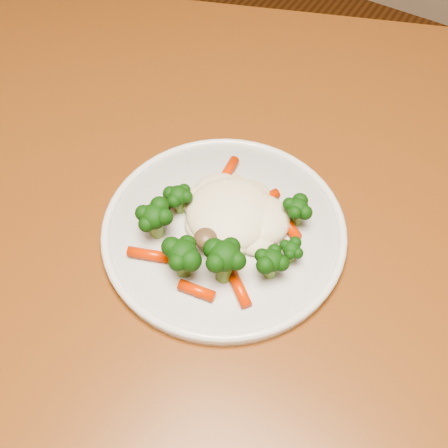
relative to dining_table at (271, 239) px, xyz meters
name	(u,v)px	position (x,y,z in m)	size (l,w,h in m)	color
dining_table	(271,239)	(0.00, 0.00, 0.00)	(1.30, 1.09, 0.75)	brown
plate	(224,231)	(-0.02, -0.09, 0.11)	(0.28, 0.28, 0.01)	silver
meal	(223,225)	(-0.02, -0.10, 0.14)	(0.18, 0.19, 0.05)	#F0E5C0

